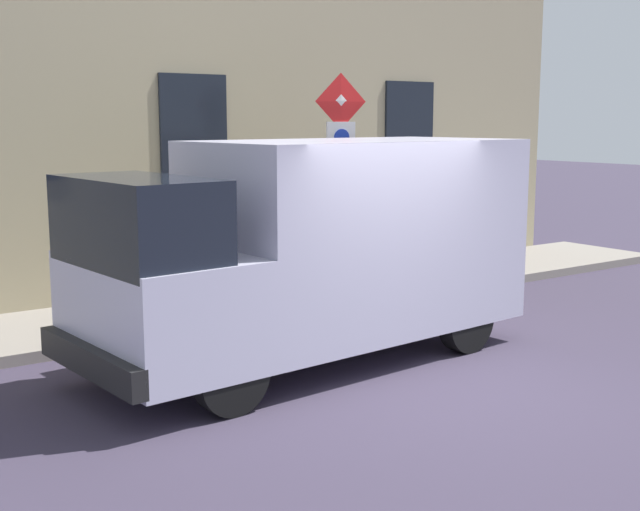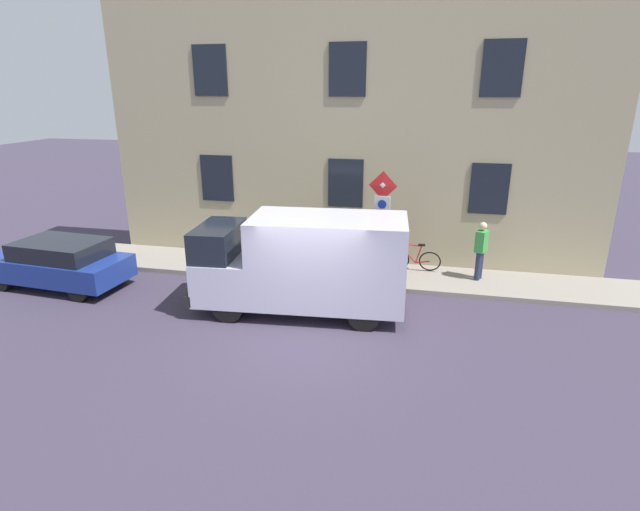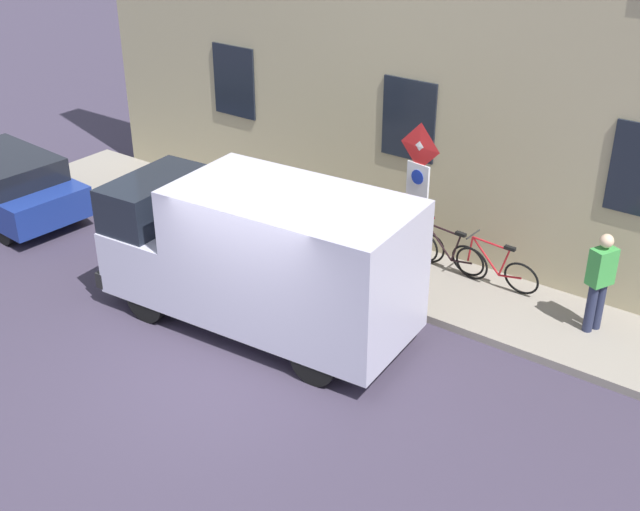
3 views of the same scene
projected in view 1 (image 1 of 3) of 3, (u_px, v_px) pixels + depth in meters
The scene contains 10 objects.
ground_plane at pixel (419, 383), 8.64m from camera, with size 80.00×80.00×0.00m, color #3A3245.
sidewalk_slab at pixel (231, 306), 11.92m from camera, with size 2.13×17.56×0.14m, color gray.
building_facade at pixel (180, 24), 12.40m from camera, with size 0.75×15.56×8.30m.
sign_post_stacked at pixel (340, 161), 11.64m from camera, with size 0.19×0.55×3.11m.
delivery_van at pixel (317, 245), 9.27m from camera, with size 2.41×5.47×2.50m.
bicycle_red at pixel (332, 257), 13.51m from camera, with size 0.46×1.72×0.89m.
bicycle_black at pixel (284, 262), 12.97m from camera, with size 0.46×1.71×0.89m.
bicycle_orange at pixel (231, 268), 12.44m from camera, with size 0.46×1.71×0.89m.
pedestrian at pixel (434, 217), 14.24m from camera, with size 0.47×0.41×1.72m.
litter_bin at pixel (150, 291), 10.38m from camera, with size 0.44×0.44×0.90m, color #2D5133.
Camera 1 is at (-6.20, 5.63, 2.72)m, focal length 46.20 mm.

